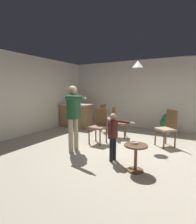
{
  "coord_description": "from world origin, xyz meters",
  "views": [
    {
      "loc": [
        1.92,
        -3.97,
        1.55
      ],
      "look_at": [
        -0.21,
        -0.19,
        1.0
      ],
      "focal_mm": 28.82,
      "sensor_mm": 36.0,
      "label": 1
    }
  ],
  "objects_px": {
    "dining_chair_by_counter": "(117,121)",
    "dining_chair_centre_back": "(168,127)",
    "side_table_by_couch": "(136,155)",
    "dining_chair_near_wall": "(106,116)",
    "dining_chair_spare": "(99,124)",
    "person_adult": "(73,111)",
    "person_child": "(113,132)",
    "kitchen_counter": "(76,115)",
    "potted_plant_corner": "(167,123)",
    "spare_remote_on_table": "(135,143)"
  },
  "relations": [
    {
      "from": "person_child",
      "to": "dining_chair_by_counter",
      "type": "relative_size",
      "value": 1.04
    },
    {
      "from": "side_table_by_couch",
      "to": "kitchen_counter",
      "type": "bearing_deg",
      "value": 140.86
    },
    {
      "from": "person_adult",
      "to": "side_table_by_couch",
      "type": "bearing_deg",
      "value": 91.41
    },
    {
      "from": "side_table_by_couch",
      "to": "spare_remote_on_table",
      "type": "distance_m",
      "value": 0.21
    },
    {
      "from": "person_adult",
      "to": "dining_chair_by_counter",
      "type": "distance_m",
      "value": 1.86
    },
    {
      "from": "person_child",
      "to": "dining_chair_spare",
      "type": "bearing_deg",
      "value": -123.65
    },
    {
      "from": "dining_chair_centre_back",
      "to": "potted_plant_corner",
      "type": "height_order",
      "value": "dining_chair_centre_back"
    },
    {
      "from": "side_table_by_couch",
      "to": "spare_remote_on_table",
      "type": "xyz_separation_m",
      "value": [
        -0.03,
        0.01,
        0.21
      ]
    },
    {
      "from": "dining_chair_by_counter",
      "to": "dining_chair_centre_back",
      "type": "height_order",
      "value": "same"
    },
    {
      "from": "dining_chair_spare",
      "to": "dining_chair_centre_back",
      "type": "bearing_deg",
      "value": -157.54
    },
    {
      "from": "person_adult",
      "to": "person_child",
      "type": "height_order",
      "value": "person_adult"
    },
    {
      "from": "person_adult",
      "to": "dining_chair_near_wall",
      "type": "relative_size",
      "value": 1.64
    },
    {
      "from": "person_adult",
      "to": "person_child",
      "type": "relative_size",
      "value": 1.57
    },
    {
      "from": "potted_plant_corner",
      "to": "dining_chair_centre_back",
      "type": "bearing_deg",
      "value": -81.03
    },
    {
      "from": "dining_chair_spare",
      "to": "person_adult",
      "type": "bearing_deg",
      "value": 78.3
    },
    {
      "from": "person_adult",
      "to": "potted_plant_corner",
      "type": "relative_size",
      "value": 2.28
    },
    {
      "from": "kitchen_counter",
      "to": "potted_plant_corner",
      "type": "xyz_separation_m",
      "value": [
        3.46,
        0.56,
        -0.08
      ]
    },
    {
      "from": "kitchen_counter",
      "to": "dining_chair_near_wall",
      "type": "relative_size",
      "value": 1.26
    },
    {
      "from": "dining_chair_centre_back",
      "to": "dining_chair_spare",
      "type": "relative_size",
      "value": 1.0
    },
    {
      "from": "side_table_by_couch",
      "to": "dining_chair_spare",
      "type": "xyz_separation_m",
      "value": [
        -1.48,
        1.25,
        0.22
      ]
    },
    {
      "from": "dining_chair_by_counter",
      "to": "potted_plant_corner",
      "type": "height_order",
      "value": "dining_chair_by_counter"
    },
    {
      "from": "kitchen_counter",
      "to": "side_table_by_couch",
      "type": "relative_size",
      "value": 2.42
    },
    {
      "from": "person_adult",
      "to": "kitchen_counter",
      "type": "bearing_deg",
      "value": -132.36
    },
    {
      "from": "person_child",
      "to": "potted_plant_corner",
      "type": "relative_size",
      "value": 1.45
    },
    {
      "from": "dining_chair_by_counter",
      "to": "dining_chair_spare",
      "type": "bearing_deg",
      "value": -28.99
    },
    {
      "from": "person_adult",
      "to": "dining_chair_by_counter",
      "type": "relative_size",
      "value": 1.64
    },
    {
      "from": "person_adult",
      "to": "potted_plant_corner",
      "type": "xyz_separation_m",
      "value": [
        1.76,
        2.99,
        -0.62
      ]
    },
    {
      "from": "dining_chair_centre_back",
      "to": "person_child",
      "type": "bearing_deg",
      "value": 104.29
    },
    {
      "from": "dining_chair_by_counter",
      "to": "dining_chair_spare",
      "type": "relative_size",
      "value": 1.0
    },
    {
      "from": "side_table_by_couch",
      "to": "dining_chair_spare",
      "type": "distance_m",
      "value": 1.95
    },
    {
      "from": "kitchen_counter",
      "to": "potted_plant_corner",
      "type": "height_order",
      "value": "kitchen_counter"
    },
    {
      "from": "dining_chair_spare",
      "to": "spare_remote_on_table",
      "type": "bearing_deg",
      "value": 141.33
    },
    {
      "from": "dining_chair_centre_back",
      "to": "potted_plant_corner",
      "type": "bearing_deg",
      "value": -39.32
    },
    {
      "from": "side_table_by_couch",
      "to": "person_child",
      "type": "xyz_separation_m",
      "value": [
        -0.58,
        0.25,
        0.32
      ]
    },
    {
      "from": "dining_chair_near_wall",
      "to": "potted_plant_corner",
      "type": "height_order",
      "value": "dining_chair_near_wall"
    },
    {
      "from": "person_adult",
      "to": "potted_plant_corner",
      "type": "height_order",
      "value": "person_adult"
    },
    {
      "from": "dining_chair_near_wall",
      "to": "person_child",
      "type": "bearing_deg",
      "value": 29.53
    },
    {
      "from": "kitchen_counter",
      "to": "person_adult",
      "type": "height_order",
      "value": "person_adult"
    },
    {
      "from": "potted_plant_corner",
      "to": "spare_remote_on_table",
      "type": "height_order",
      "value": "potted_plant_corner"
    },
    {
      "from": "side_table_by_couch",
      "to": "dining_chair_centre_back",
      "type": "xyz_separation_m",
      "value": [
        0.28,
        1.92,
        0.22
      ]
    },
    {
      "from": "side_table_by_couch",
      "to": "dining_chair_spare",
      "type": "bearing_deg",
      "value": 139.75
    },
    {
      "from": "dining_chair_by_counter",
      "to": "spare_remote_on_table",
      "type": "relative_size",
      "value": 7.69
    },
    {
      "from": "dining_chair_near_wall",
      "to": "dining_chair_by_counter",
      "type": "bearing_deg",
      "value": 48.41
    },
    {
      "from": "kitchen_counter",
      "to": "person_adult",
      "type": "xyz_separation_m",
      "value": [
        1.69,
        -2.42,
        0.54
      ]
    },
    {
      "from": "dining_chair_centre_back",
      "to": "dining_chair_spare",
      "type": "xyz_separation_m",
      "value": [
        -1.77,
        -0.66,
        0.0
      ]
    },
    {
      "from": "side_table_by_couch",
      "to": "dining_chair_near_wall",
      "type": "relative_size",
      "value": 0.52
    },
    {
      "from": "person_child",
      "to": "dining_chair_near_wall",
      "type": "distance_m",
      "value": 2.86
    },
    {
      "from": "spare_remote_on_table",
      "to": "person_adult",
      "type": "bearing_deg",
      "value": 168.86
    },
    {
      "from": "spare_remote_on_table",
      "to": "potted_plant_corner",
      "type": "bearing_deg",
      "value": 88.5
    },
    {
      "from": "dining_chair_by_counter",
      "to": "spare_remote_on_table",
      "type": "bearing_deg",
      "value": 16.08
    }
  ]
}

